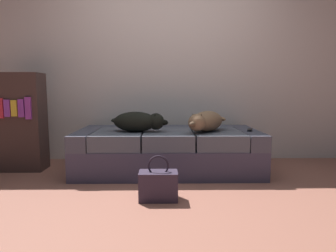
{
  "coord_description": "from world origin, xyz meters",
  "views": [
    {
      "loc": [
        -0.05,
        -2.2,
        0.91
      ],
      "look_at": [
        0.0,
        1.04,
        0.52
      ],
      "focal_mm": 31.68,
      "sensor_mm": 36.0,
      "label": 1
    }
  ],
  "objects_px": {
    "dog_tan": "(206,121)",
    "bookshelf": "(18,122)",
    "dog_dark": "(139,122)",
    "tv_remote": "(250,130)",
    "couch": "(168,150)",
    "handbag": "(158,185)"
  },
  "relations": [
    {
      "from": "handbag",
      "to": "bookshelf",
      "type": "distance_m",
      "value": 1.92
    },
    {
      "from": "couch",
      "to": "dog_tan",
      "type": "relative_size",
      "value": 3.39
    },
    {
      "from": "dog_dark",
      "to": "tv_remote",
      "type": "distance_m",
      "value": 1.21
    },
    {
      "from": "dog_tan",
      "to": "tv_remote",
      "type": "relative_size",
      "value": 3.93
    },
    {
      "from": "couch",
      "to": "handbag",
      "type": "distance_m",
      "value": 0.92
    },
    {
      "from": "dog_dark",
      "to": "handbag",
      "type": "bearing_deg",
      "value": -74.04
    },
    {
      "from": "couch",
      "to": "handbag",
      "type": "bearing_deg",
      "value": -95.88
    },
    {
      "from": "handbag",
      "to": "dog_dark",
      "type": "bearing_deg",
      "value": 105.96
    },
    {
      "from": "couch",
      "to": "dog_tan",
      "type": "xyz_separation_m",
      "value": [
        0.4,
        -0.15,
        0.35
      ]
    },
    {
      "from": "dog_tan",
      "to": "bookshelf",
      "type": "height_order",
      "value": "bookshelf"
    },
    {
      "from": "dog_tan",
      "to": "bookshelf",
      "type": "relative_size",
      "value": 0.54
    },
    {
      "from": "tv_remote",
      "to": "bookshelf",
      "type": "distance_m",
      "value": 2.59
    },
    {
      "from": "handbag",
      "to": "bookshelf",
      "type": "bearing_deg",
      "value": 148.74
    },
    {
      "from": "dog_dark",
      "to": "handbag",
      "type": "xyz_separation_m",
      "value": [
        0.22,
        -0.77,
        -0.45
      ]
    },
    {
      "from": "dog_tan",
      "to": "handbag",
      "type": "distance_m",
      "value": 1.01
    },
    {
      "from": "dog_tan",
      "to": "bookshelf",
      "type": "xyz_separation_m",
      "value": [
        -2.09,
        0.21,
        -0.03
      ]
    },
    {
      "from": "couch",
      "to": "tv_remote",
      "type": "height_order",
      "value": "tv_remote"
    },
    {
      "from": "dog_dark",
      "to": "tv_remote",
      "type": "xyz_separation_m",
      "value": [
        1.21,
        0.05,
        -0.1
      ]
    },
    {
      "from": "couch",
      "to": "dog_dark",
      "type": "bearing_deg",
      "value": -156.24
    },
    {
      "from": "couch",
      "to": "dog_tan",
      "type": "bearing_deg",
      "value": -20.15
    },
    {
      "from": "couch",
      "to": "bookshelf",
      "type": "relative_size",
      "value": 1.82
    },
    {
      "from": "dog_dark",
      "to": "bookshelf",
      "type": "bearing_deg",
      "value": 171.64
    }
  ]
}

